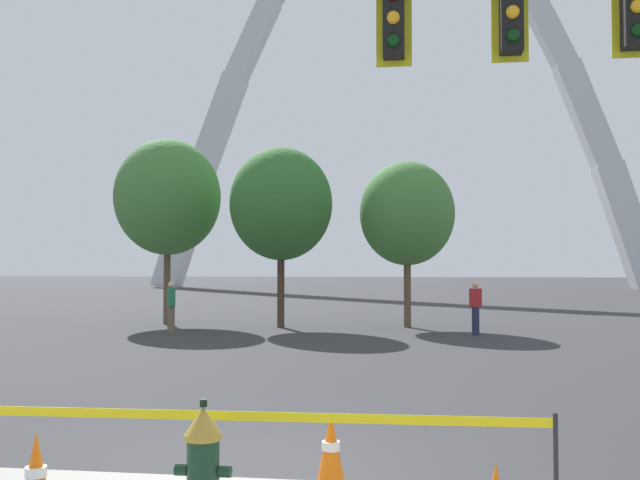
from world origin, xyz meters
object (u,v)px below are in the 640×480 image
(fire_hydrant, at_px, (203,465))
(pedestrian_walking_left, at_px, (171,307))
(traffic_cone_mid_sidewalk, at_px, (331,452))
(pedestrian_standing_center, at_px, (476,307))
(traffic_cone_curb_edge, at_px, (36,479))
(monument_arch, at_px, (396,102))

(fire_hydrant, bearing_deg, pedestrian_walking_left, 110.57)
(traffic_cone_mid_sidewalk, relative_size, pedestrian_standing_center, 0.46)
(pedestrian_walking_left, xyz_separation_m, pedestrian_standing_center, (9.08, 0.88, 0.00))
(traffic_cone_mid_sidewalk, distance_m, traffic_cone_curb_edge, 2.51)
(fire_hydrant, height_order, monument_arch, monument_arch)
(traffic_cone_curb_edge, relative_size, pedestrian_standing_center, 0.46)
(monument_arch, distance_m, pedestrian_walking_left, 46.34)
(monument_arch, bearing_deg, fire_hydrant, -90.12)
(traffic_cone_curb_edge, height_order, pedestrian_walking_left, pedestrian_walking_left)
(traffic_cone_mid_sidewalk, bearing_deg, monument_arch, 90.80)
(fire_hydrant, relative_size, monument_arch, 0.02)
(pedestrian_standing_center, bearing_deg, traffic_cone_curb_edge, -106.76)
(traffic_cone_mid_sidewalk, bearing_deg, fire_hydrant, -134.63)
(traffic_cone_curb_edge, bearing_deg, pedestrian_standing_center, 73.24)
(traffic_cone_mid_sidewalk, bearing_deg, traffic_cone_curb_edge, -153.59)
(monument_arch, bearing_deg, traffic_cone_mid_sidewalk, -89.20)
(pedestrian_walking_left, height_order, pedestrian_standing_center, same)
(traffic_cone_curb_edge, bearing_deg, fire_hydrant, 7.92)
(monument_arch, bearing_deg, pedestrian_standing_center, -85.45)
(fire_hydrant, xyz_separation_m, traffic_cone_curb_edge, (-1.33, -0.18, -0.11))
(monument_arch, xyz_separation_m, pedestrian_walking_left, (-5.72, -43.07, -16.10))
(pedestrian_walking_left, bearing_deg, traffic_cone_mid_sidewalk, -65.02)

